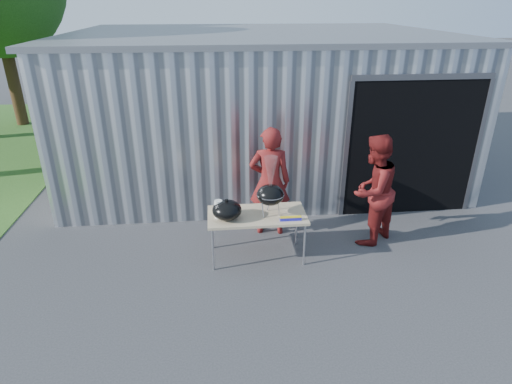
{
  "coord_description": "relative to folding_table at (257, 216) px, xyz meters",
  "views": [
    {
      "loc": [
        -0.26,
        -5.37,
        3.74
      ],
      "look_at": [
        0.33,
        0.56,
        1.05
      ],
      "focal_mm": 30.0,
      "sensor_mm": 36.0,
      "label": 1
    }
  ],
  "objects": [
    {
      "name": "person_bystander",
      "position": [
        1.91,
        0.31,
        0.22
      ],
      "size": [
        1.14,
        1.11,
        1.86
      ],
      "primitive_type": "imported",
      "rotation": [
        0.0,
        0.0,
        3.8
      ],
      "color": "maroon",
      "rests_on": "ground"
    },
    {
      "name": "kettle_grill",
      "position": [
        0.2,
        -0.04,
        0.46
      ],
      "size": [
        0.42,
        0.42,
        0.93
      ],
      "color": "black",
      "rests_on": "folding_table"
    },
    {
      "name": "person_cook",
      "position": [
        0.3,
        0.77,
        0.24
      ],
      "size": [
        0.74,
        0.53,
        1.9
      ],
      "primitive_type": "imported",
      "rotation": [
        0.0,
        0.0,
        3.03
      ],
      "color": "maroon",
      "rests_on": "ground"
    },
    {
      "name": "ground",
      "position": [
        -0.33,
        -0.4,
        -0.71
      ],
      "size": [
        80.0,
        80.0,
        0.0
      ],
      "primitive_type": "plane",
      "color": "#333336"
    },
    {
      "name": "white_tub",
      "position": [
        -0.55,
        0.16,
        0.09
      ],
      "size": [
        0.2,
        0.15,
        0.1
      ],
      "primitive_type": "cube",
      "color": "white",
      "rests_on": "folding_table"
    },
    {
      "name": "foil_box",
      "position": [
        0.48,
        -0.25,
        0.07
      ],
      "size": [
        0.32,
        0.05,
        0.06
      ],
      "color": "#1D1AAD",
      "rests_on": "folding_table"
    },
    {
      "name": "building",
      "position": [
        0.59,
        4.18,
        0.83
      ],
      "size": [
        8.2,
        6.2,
        3.1
      ],
      "color": "silver",
      "rests_on": "ground"
    },
    {
      "name": "paper_towels",
      "position": [
        -0.58,
        -0.05,
        0.18
      ],
      "size": [
        0.12,
        0.12,
        0.28
      ],
      "primitive_type": "cylinder",
      "color": "white",
      "rests_on": "folding_table"
    },
    {
      "name": "folding_table",
      "position": [
        0.0,
        0.0,
        0.0
      ],
      "size": [
        1.5,
        0.75,
        0.75
      ],
      "color": "tan",
      "rests_on": "ground"
    },
    {
      "name": "grill_lid",
      "position": [
        -0.46,
        -0.1,
        0.18
      ],
      "size": [
        0.44,
        0.44,
        0.32
      ],
      "color": "black",
      "rests_on": "folding_table"
    }
  ]
}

